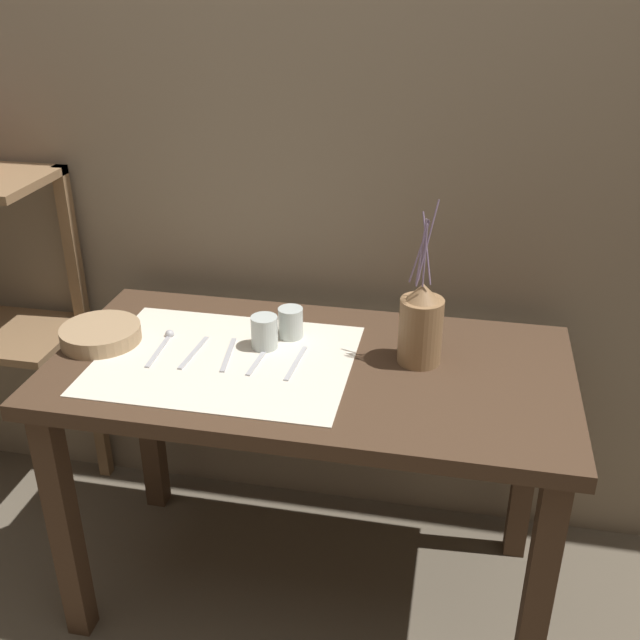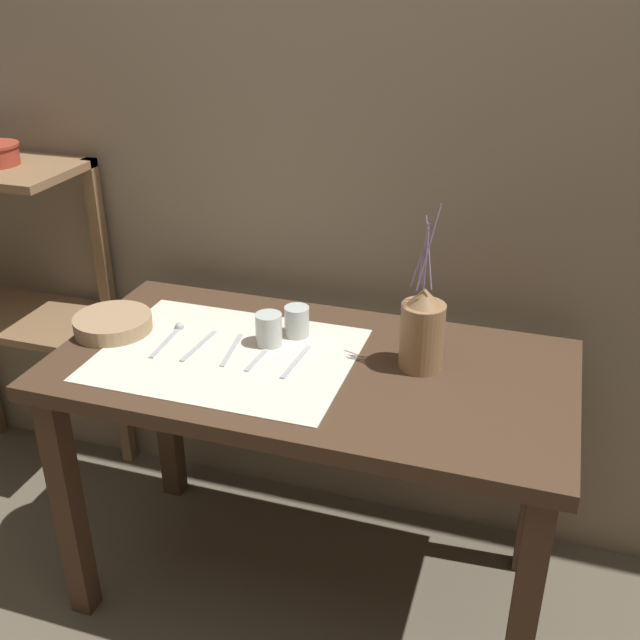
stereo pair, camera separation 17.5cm
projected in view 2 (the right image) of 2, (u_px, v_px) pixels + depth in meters
The scene contains 14 objects.
ground_plane at pixel (312, 585), 2.16m from camera, with size 12.00×12.00×0.00m, color brown.
stone_wall_back at pixel (361, 135), 1.99m from camera, with size 7.00×0.06×2.40m.
wooden_table at pixel (310, 399), 1.88m from camera, with size 1.27×0.65×0.74m.
wooden_shelf_unit at pixel (5, 262), 2.33m from camera, with size 0.60×0.32×1.09m.
linen_cloth at pixel (227, 354), 1.86m from camera, with size 0.62×0.47×0.00m.
pitcher_with_flowers at pixel (422, 331), 1.77m from camera, with size 0.11×0.11×0.41m.
wooden_bowl at pixel (112, 324), 1.96m from camera, with size 0.20×0.20×0.04m.
glass_tumbler_near at pixel (269, 329), 1.89m from camera, with size 0.07×0.07×0.08m.
glass_tumbler_far at pixel (297, 321), 1.93m from camera, with size 0.06×0.06×0.08m.
spoon_outer at pixel (174, 332), 1.96m from camera, with size 0.03×0.18×0.02m.
fork_inner at pixel (199, 346), 1.89m from camera, with size 0.02×0.17×0.00m.
fork_outer at pixel (232, 350), 1.87m from camera, with size 0.03×0.17×0.00m.
spoon_inner at pixel (270, 345), 1.89m from camera, with size 0.03×0.18×0.02m.
knife_center at pixel (296, 362), 1.82m from camera, with size 0.02×0.17×0.00m.
Camera 2 is at (0.51, -1.50, 1.65)m, focal length 42.00 mm.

